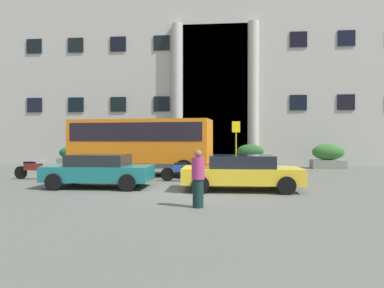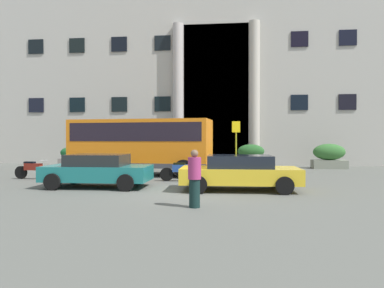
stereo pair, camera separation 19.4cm
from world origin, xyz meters
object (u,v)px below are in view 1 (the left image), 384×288
object	(u,v)px
hedge_planter_entrance_right	(70,157)
parked_sedan_second	(241,172)
hedge_planter_far_east	(328,156)
hedge_planter_far_west	(250,157)
hedge_planter_entrance_left	(124,156)
bus_stop_sign	(236,141)
pedestrian_man_red_shirt	(198,179)
parked_sedan_far	(99,170)
scooter_by_planter	(183,171)
motorcycle_far_end	(32,170)
orange_minibus	(141,142)

from	to	relation	value
hedge_planter_entrance_right	parked_sedan_second	xyz separation A→B (m)	(10.98, -9.74, 0.03)
hedge_planter_far_east	hedge_planter_far_west	bearing A→B (deg)	-177.20
hedge_planter_entrance_right	hedge_planter_entrance_left	distance (m)	3.72
bus_stop_sign	pedestrian_man_red_shirt	xyz separation A→B (m)	(-1.31, -9.71, -0.95)
hedge_planter_entrance_left	parked_sedan_far	size ratio (longest dim) A/B	0.50
scooter_by_planter	parked_sedan_second	bearing A→B (deg)	-43.61
hedge_planter_far_east	scooter_by_planter	distance (m)	11.31
hedge_planter_far_east	parked_sedan_far	bearing A→B (deg)	-139.06
scooter_by_planter	bus_stop_sign	bearing A→B (deg)	59.43
bus_stop_sign	scooter_by_planter	xyz separation A→B (m)	(-2.43, -3.88, -1.28)
hedge_planter_entrance_right	scooter_by_planter	world-z (taller)	hedge_planter_entrance_right
hedge_planter_far_west	parked_sedan_second	bearing A→B (deg)	-95.81
hedge_planter_entrance_right	parked_sedan_far	world-z (taller)	hedge_planter_entrance_right
bus_stop_sign	hedge_planter_far_west	distance (m)	3.78
hedge_planter_entrance_right	motorcycle_far_end	bearing A→B (deg)	-78.47
hedge_planter_entrance_left	parked_sedan_far	world-z (taller)	hedge_planter_entrance_left
hedge_planter_entrance_left	motorcycle_far_end	xyz separation A→B (m)	(-2.25, -7.18, -0.28)
hedge_planter_far_east	motorcycle_far_end	distance (m)	17.16
hedge_planter_far_west	parked_sedan_far	size ratio (longest dim) A/B	0.44
pedestrian_man_red_shirt	parked_sedan_second	bearing A→B (deg)	-52.61
scooter_by_planter	pedestrian_man_red_shirt	world-z (taller)	pedestrian_man_red_shirt
hedge_planter_far_east	hedge_planter_entrance_right	xyz separation A→B (m)	(-16.89, -0.33, -0.11)
parked_sedan_far	pedestrian_man_red_shirt	distance (m)	5.47
hedge_planter_far_east	hedge_planter_far_west	distance (m)	4.92
orange_minibus	hedge_planter_entrance_right	size ratio (longest dim) A/B	4.77
bus_stop_sign	hedge_planter_far_east	xyz separation A→B (m)	(5.92, 3.74, -0.98)
parked_sedan_far	hedge_planter_far_west	bearing A→B (deg)	55.73
parked_sedan_far	motorcycle_far_end	size ratio (longest dim) A/B	2.12
hedge_planter_far_east	parked_sedan_second	size ratio (longest dim) A/B	0.48
parked_sedan_second	hedge_planter_far_east	bearing A→B (deg)	58.30
motorcycle_far_end	scooter_by_planter	distance (m)	7.08
hedge_planter_entrance_left	parked_sedan_second	size ratio (longest dim) A/B	0.47
hedge_planter_entrance_right	hedge_planter_entrance_left	xyz separation A→B (m)	(3.72, 0.01, 0.09)
hedge_planter_entrance_left	motorcycle_far_end	distance (m)	7.53
hedge_planter_far_east	scooter_by_planter	bearing A→B (deg)	-137.59
hedge_planter_far_east	hedge_planter_entrance_left	xyz separation A→B (m)	(-13.18, -0.32, -0.02)
bus_stop_sign	parked_sedan_far	distance (m)	8.25
hedge_planter_entrance_right	parked_sedan_far	bearing A→B (deg)	-59.86
bus_stop_sign	hedge_planter_entrance_left	xyz separation A→B (m)	(-7.25, 3.43, -1.00)
bus_stop_sign	motorcycle_far_end	distance (m)	10.30
pedestrian_man_red_shirt	hedge_planter_far_west	bearing A→B (deg)	-41.20
hedge_planter_entrance_left	motorcycle_far_end	world-z (taller)	hedge_planter_entrance_left
orange_minibus	parked_sedan_second	distance (m)	7.01
parked_sedan_second	hedge_planter_far_west	bearing A→B (deg)	82.92
hedge_planter_entrance_left	scooter_by_planter	size ratio (longest dim) A/B	0.97
bus_stop_sign	hedge_planter_far_east	world-z (taller)	bus_stop_sign
parked_sedan_second	orange_minibus	bearing A→B (deg)	133.96
hedge_planter_entrance_right	orange_minibus	bearing A→B (deg)	-38.71
orange_minibus	parked_sedan_far	bearing A→B (deg)	-91.26
hedge_planter_entrance_left	parked_sedan_far	xyz separation A→B (m)	(1.81, -9.54, -0.06)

